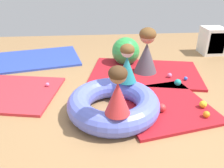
# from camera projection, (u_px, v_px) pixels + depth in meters

# --- Properties ---
(ground_plane) EXTENTS (8.00, 8.00, 0.00)m
(ground_plane) POSITION_uv_depth(u_px,v_px,m) (125.00, 115.00, 2.86)
(ground_plane) COLOR #9E7549
(gym_mat_far_left) EXTENTS (1.35, 1.37, 0.04)m
(gym_mat_far_left) POSITION_uv_depth(u_px,v_px,m) (163.00, 105.00, 3.03)
(gym_mat_far_left) COLOR #B21923
(gym_mat_far_left) RESTS_ON ground
(gym_mat_near_right) EXTENTS (1.95, 1.54, 0.04)m
(gym_mat_near_right) POSITION_uv_depth(u_px,v_px,m) (34.00, 59.00, 4.60)
(gym_mat_near_right) COLOR #2D47B7
(gym_mat_near_right) RESTS_ON ground
(gym_mat_far_right) EXTENTS (1.84, 1.38, 0.04)m
(gym_mat_far_right) POSITION_uv_depth(u_px,v_px,m) (0.00, 92.00, 3.36)
(gym_mat_far_right) COLOR red
(gym_mat_far_right) RESTS_ON ground
(gym_mat_center_rear) EXTENTS (2.06, 1.53, 0.04)m
(gym_mat_center_rear) POSITION_uv_depth(u_px,v_px,m) (145.00, 73.00, 4.00)
(gym_mat_center_rear) COLOR #B21923
(gym_mat_center_rear) RESTS_ON ground
(inflatable_cushion) EXTENTS (1.16, 1.16, 0.28)m
(inflatable_cushion) POSITION_uv_depth(u_px,v_px,m) (113.00, 104.00, 2.84)
(inflatable_cushion) COLOR #6070E5
(inflatable_cushion) RESTS_ON ground
(child_in_red) EXTENTS (0.30, 0.30, 0.53)m
(child_in_red) POSITION_uv_depth(u_px,v_px,m) (118.00, 91.00, 2.29)
(child_in_red) COLOR red
(child_in_red) RESTS_ON inflatable_cushion
(child_in_teal) EXTENTS (0.32, 0.32, 0.52)m
(child_in_teal) POSITION_uv_depth(u_px,v_px,m) (127.00, 64.00, 2.99)
(child_in_teal) COLOR teal
(child_in_teal) RESTS_ON inflatable_cushion
(adult_seated) EXTENTS (0.50, 0.50, 0.77)m
(adult_seated) POSITION_uv_depth(u_px,v_px,m) (147.00, 51.00, 3.83)
(adult_seated) COLOR #4C4751
(adult_seated) RESTS_ON gym_mat_center_rear
(play_ball_pink) EXTENTS (0.08, 0.08, 0.08)m
(play_ball_pink) POSITION_uv_depth(u_px,v_px,m) (170.00, 75.00, 3.76)
(play_ball_pink) COLOR pink
(play_ball_pink) RESTS_ON gym_mat_center_rear
(play_ball_yellow) EXTENTS (0.10, 0.10, 0.10)m
(play_ball_yellow) POSITION_uv_depth(u_px,v_px,m) (203.00, 104.00, 2.93)
(play_ball_yellow) COLOR yellow
(play_ball_yellow) RESTS_ON gym_mat_far_left
(play_ball_orange) EXTENTS (0.08, 0.08, 0.08)m
(play_ball_orange) POSITION_uv_depth(u_px,v_px,m) (206.00, 114.00, 2.74)
(play_ball_orange) COLOR orange
(play_ball_orange) RESTS_ON gym_mat_far_left
(play_ball_teal) EXTENTS (0.11, 0.11, 0.11)m
(play_ball_teal) POSITION_uv_depth(u_px,v_px,m) (178.00, 83.00, 3.48)
(play_ball_teal) COLOR teal
(play_ball_teal) RESTS_ON gym_mat_far_left
(play_ball_blue) EXTENTS (0.06, 0.06, 0.06)m
(play_ball_blue) POSITION_uv_depth(u_px,v_px,m) (186.00, 78.00, 3.67)
(play_ball_blue) COLOR blue
(play_ball_blue) RESTS_ON gym_mat_center_rear
(play_ball_red) EXTENTS (0.10, 0.10, 0.10)m
(play_ball_red) POSITION_uv_depth(u_px,v_px,m) (162.00, 108.00, 2.85)
(play_ball_red) COLOR red
(play_ball_red) RESTS_ON gym_mat_far_left
(play_ball_pink_second) EXTENTS (0.06, 0.06, 0.06)m
(play_ball_pink_second) POSITION_uv_depth(u_px,v_px,m) (47.00, 85.00, 3.47)
(play_ball_pink_second) COLOR pink
(play_ball_pink_second) RESTS_ON gym_mat_far_right
(exercise_ball_large) EXTENTS (0.52, 0.52, 0.52)m
(exercise_ball_large) POSITION_uv_depth(u_px,v_px,m) (126.00, 51.00, 4.30)
(exercise_ball_large) COLOR green
(exercise_ball_large) RESTS_ON ground
(storage_cube) EXTENTS (0.44, 0.44, 0.56)m
(storage_cube) POSITION_uv_depth(u_px,v_px,m) (213.00, 41.00, 4.85)
(storage_cube) COLOR white
(storage_cube) RESTS_ON ground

